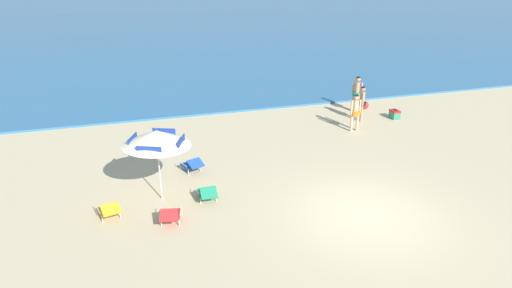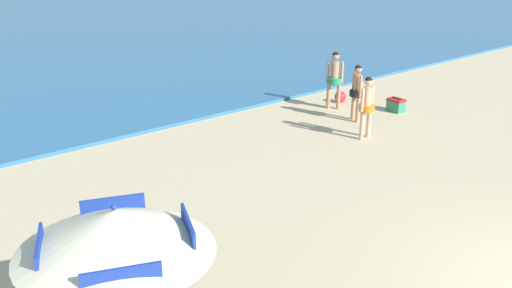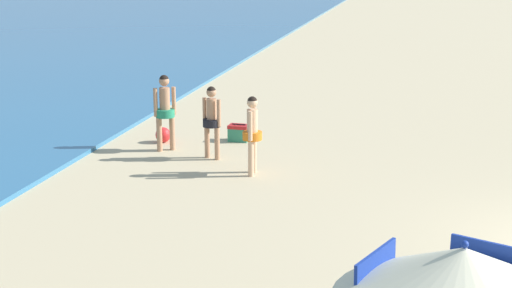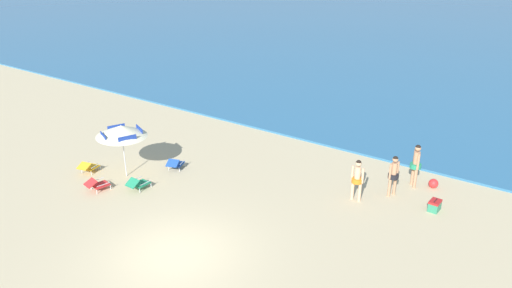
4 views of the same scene
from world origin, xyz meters
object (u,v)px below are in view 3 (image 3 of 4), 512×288
(person_wading_in, at_px, (165,107))
(cooler_box, at_px, (239,133))
(beach_umbrella_striped_main, at_px, (462,276))
(person_standing_near_shore, at_px, (252,130))
(beach_ball, at_px, (163,135))
(person_standing_beside, at_px, (212,117))

(person_wading_in, distance_m, cooler_box, 2.07)
(beach_umbrella_striped_main, xyz_separation_m, person_standing_near_shore, (8.62, 3.64, -1.06))
(beach_ball, bearing_deg, person_standing_beside, -125.87)
(beach_umbrella_striped_main, height_order, person_standing_beside, beach_umbrella_striped_main)
(person_standing_beside, bearing_deg, person_wading_in, 70.84)
(beach_umbrella_striped_main, relative_size, person_standing_beside, 1.46)
(person_standing_beside, height_order, cooler_box, person_standing_beside)
(beach_umbrella_striped_main, distance_m, beach_ball, 12.58)
(person_wading_in, xyz_separation_m, cooler_box, (1.25, -1.44, -0.83))
(beach_umbrella_striped_main, relative_size, person_standing_near_shore, 1.45)
(person_standing_near_shore, distance_m, person_wading_in, 2.76)
(person_standing_near_shore, xyz_separation_m, person_standing_beside, (0.96, 1.14, -0.01))
(person_standing_near_shore, relative_size, cooler_box, 3.21)
(person_standing_near_shore, height_order, cooler_box, person_standing_near_shore)
(person_standing_near_shore, xyz_separation_m, cooler_box, (2.64, 0.94, -0.75))
(person_standing_beside, xyz_separation_m, person_wading_in, (0.43, 1.24, 0.08))
(beach_umbrella_striped_main, bearing_deg, person_standing_beside, 26.53)
(beach_umbrella_striped_main, relative_size, cooler_box, 4.67)
(person_standing_beside, distance_m, person_wading_in, 1.31)
(person_standing_near_shore, bearing_deg, beach_ball, 52.25)
(person_standing_near_shore, bearing_deg, cooler_box, 19.62)
(beach_umbrella_striped_main, distance_m, person_standing_beside, 10.76)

